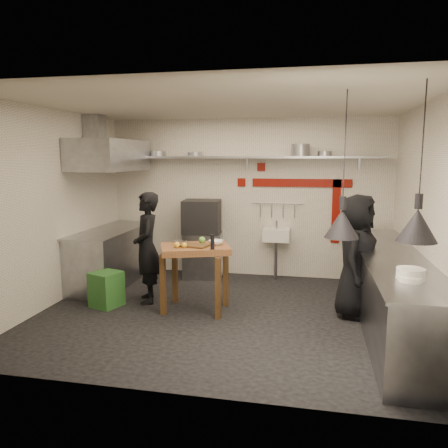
% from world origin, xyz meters
% --- Properties ---
extents(floor, '(5.00, 5.00, 0.00)m').
position_xyz_m(floor, '(0.00, 0.00, 0.00)').
color(floor, black).
rests_on(floor, ground).
extents(ceiling, '(5.00, 5.00, 0.00)m').
position_xyz_m(ceiling, '(0.00, 0.00, 2.80)').
color(ceiling, beige).
rests_on(ceiling, floor).
extents(wall_back, '(5.00, 0.04, 2.80)m').
position_xyz_m(wall_back, '(0.00, 2.10, 1.40)').
color(wall_back, silver).
rests_on(wall_back, floor).
extents(wall_front, '(5.00, 0.04, 2.80)m').
position_xyz_m(wall_front, '(0.00, -2.10, 1.40)').
color(wall_front, silver).
rests_on(wall_front, floor).
extents(wall_left, '(0.04, 4.20, 2.80)m').
position_xyz_m(wall_left, '(-2.50, 0.00, 1.40)').
color(wall_left, silver).
rests_on(wall_left, floor).
extents(wall_right, '(0.04, 4.20, 2.80)m').
position_xyz_m(wall_right, '(2.50, 0.00, 1.40)').
color(wall_right, silver).
rests_on(wall_right, floor).
extents(red_band_horiz, '(1.70, 0.02, 0.14)m').
position_xyz_m(red_band_horiz, '(0.95, 2.08, 1.68)').
color(red_band_horiz, '#700D05').
rests_on(red_band_horiz, wall_back).
extents(red_band_vert, '(0.14, 0.02, 1.10)m').
position_xyz_m(red_band_vert, '(1.55, 2.08, 1.20)').
color(red_band_vert, '#700D05').
rests_on(red_band_vert, wall_back).
extents(red_tile_a, '(0.14, 0.02, 0.14)m').
position_xyz_m(red_tile_a, '(0.25, 2.08, 1.95)').
color(red_tile_a, '#700D05').
rests_on(red_tile_a, wall_back).
extents(red_tile_b, '(0.14, 0.02, 0.14)m').
position_xyz_m(red_tile_b, '(-0.10, 2.08, 1.68)').
color(red_tile_b, '#700D05').
rests_on(red_tile_b, wall_back).
extents(back_shelf, '(4.60, 0.34, 0.04)m').
position_xyz_m(back_shelf, '(0.00, 1.92, 2.12)').
color(back_shelf, gray).
rests_on(back_shelf, wall_back).
extents(shelf_bracket_left, '(0.04, 0.06, 0.24)m').
position_xyz_m(shelf_bracket_left, '(-1.90, 2.07, 2.02)').
color(shelf_bracket_left, gray).
rests_on(shelf_bracket_left, wall_back).
extents(shelf_bracket_mid, '(0.04, 0.06, 0.24)m').
position_xyz_m(shelf_bracket_mid, '(0.00, 2.07, 2.02)').
color(shelf_bracket_mid, gray).
rests_on(shelf_bracket_mid, wall_back).
extents(shelf_bracket_right, '(0.04, 0.06, 0.24)m').
position_xyz_m(shelf_bracket_right, '(1.90, 2.07, 2.02)').
color(shelf_bracket_right, gray).
rests_on(shelf_bracket_right, wall_back).
extents(pan_far_left, '(0.29, 0.29, 0.09)m').
position_xyz_m(pan_far_left, '(-1.60, 1.92, 2.19)').
color(pan_far_left, gray).
rests_on(pan_far_left, back_shelf).
extents(pan_mid_left, '(0.30, 0.30, 0.07)m').
position_xyz_m(pan_mid_left, '(-0.91, 1.92, 2.18)').
color(pan_mid_left, gray).
rests_on(pan_mid_left, back_shelf).
extents(stock_pot, '(0.37, 0.37, 0.20)m').
position_xyz_m(stock_pot, '(0.93, 1.92, 2.24)').
color(stock_pot, gray).
rests_on(stock_pot, back_shelf).
extents(pan_right, '(0.26, 0.26, 0.08)m').
position_xyz_m(pan_right, '(1.33, 1.92, 2.18)').
color(pan_right, gray).
rests_on(pan_right, back_shelf).
extents(oven_stand, '(0.72, 0.67, 0.80)m').
position_xyz_m(oven_stand, '(-0.73, 1.80, 0.40)').
color(oven_stand, gray).
rests_on(oven_stand, floor).
extents(combi_oven, '(0.69, 0.65, 0.58)m').
position_xyz_m(combi_oven, '(-0.75, 1.74, 1.09)').
color(combi_oven, black).
rests_on(combi_oven, oven_stand).
extents(oven_door, '(0.49, 0.08, 0.46)m').
position_xyz_m(oven_door, '(-0.75, 1.52, 1.09)').
color(oven_door, '#700D05').
rests_on(oven_door, combi_oven).
extents(oven_glass, '(0.36, 0.05, 0.34)m').
position_xyz_m(oven_glass, '(-0.74, 1.46, 1.09)').
color(oven_glass, black).
rests_on(oven_glass, oven_door).
extents(hand_sink, '(0.46, 0.34, 0.22)m').
position_xyz_m(hand_sink, '(0.55, 1.92, 0.78)').
color(hand_sink, silver).
rests_on(hand_sink, wall_back).
extents(sink_tap, '(0.03, 0.03, 0.14)m').
position_xyz_m(sink_tap, '(0.55, 1.92, 0.96)').
color(sink_tap, gray).
rests_on(sink_tap, hand_sink).
extents(sink_drain, '(0.06, 0.06, 0.66)m').
position_xyz_m(sink_drain, '(0.55, 1.88, 0.34)').
color(sink_drain, gray).
rests_on(sink_drain, floor).
extents(utensil_rail, '(0.90, 0.02, 0.02)m').
position_xyz_m(utensil_rail, '(0.55, 2.06, 1.32)').
color(utensil_rail, gray).
rests_on(utensil_rail, wall_back).
extents(counter_right, '(0.70, 3.80, 0.90)m').
position_xyz_m(counter_right, '(2.15, 0.00, 0.45)').
color(counter_right, gray).
rests_on(counter_right, floor).
extents(counter_right_top, '(0.76, 3.90, 0.03)m').
position_xyz_m(counter_right_top, '(2.15, 0.00, 0.92)').
color(counter_right_top, gray).
rests_on(counter_right_top, counter_right).
extents(plate_stack, '(0.35, 0.35, 0.11)m').
position_xyz_m(plate_stack, '(2.12, -1.16, 0.99)').
color(plate_stack, silver).
rests_on(plate_stack, counter_right_top).
extents(small_bowl_right, '(0.28, 0.28, 0.05)m').
position_xyz_m(small_bowl_right, '(2.10, -1.24, 0.96)').
color(small_bowl_right, silver).
rests_on(small_bowl_right, counter_right_top).
extents(counter_left, '(0.70, 1.90, 0.90)m').
position_xyz_m(counter_left, '(-2.15, 1.05, 0.45)').
color(counter_left, gray).
rests_on(counter_left, floor).
extents(counter_left_top, '(0.76, 2.00, 0.03)m').
position_xyz_m(counter_left_top, '(-2.15, 1.05, 0.92)').
color(counter_left_top, gray).
rests_on(counter_left_top, counter_left).
extents(extractor_hood, '(0.78, 1.60, 0.50)m').
position_xyz_m(extractor_hood, '(-2.10, 1.05, 2.15)').
color(extractor_hood, gray).
rests_on(extractor_hood, ceiling).
extents(hood_duct, '(0.28, 0.28, 0.50)m').
position_xyz_m(hood_duct, '(-2.35, 1.05, 2.55)').
color(hood_duct, gray).
rests_on(hood_duct, ceiling).
extents(green_bin, '(0.48, 0.48, 0.50)m').
position_xyz_m(green_bin, '(-1.71, -0.03, 0.25)').
color(green_bin, '#296226').
rests_on(green_bin, floor).
extents(prep_table, '(1.09, 0.92, 0.92)m').
position_xyz_m(prep_table, '(-0.41, 0.06, 0.46)').
color(prep_table, brown).
rests_on(prep_table, floor).
extents(cutting_board, '(0.42, 0.35, 0.02)m').
position_xyz_m(cutting_board, '(-0.40, 0.01, 0.93)').
color(cutting_board, '#4E3319').
rests_on(cutting_board, prep_table).
extents(pepper_mill, '(0.07, 0.07, 0.20)m').
position_xyz_m(pepper_mill, '(-0.12, -0.13, 1.02)').
color(pepper_mill, black).
rests_on(pepper_mill, prep_table).
extents(lemon_a, '(0.10, 0.10, 0.08)m').
position_xyz_m(lemon_a, '(-0.61, -0.12, 0.96)').
color(lemon_a, gold).
rests_on(lemon_a, prep_table).
extents(lemon_b, '(0.08, 0.08, 0.07)m').
position_xyz_m(lemon_b, '(-0.51, -0.11, 0.96)').
color(lemon_b, gold).
rests_on(lemon_b, prep_table).
extents(veg_ball, '(0.11, 0.11, 0.10)m').
position_xyz_m(veg_ball, '(-0.35, 0.21, 0.97)').
color(veg_ball, '#549034').
rests_on(veg_ball, prep_table).
extents(steel_tray, '(0.18, 0.13, 0.03)m').
position_xyz_m(steel_tray, '(-0.67, 0.21, 0.94)').
color(steel_tray, gray).
rests_on(steel_tray, prep_table).
extents(bowl, '(0.24, 0.24, 0.06)m').
position_xyz_m(bowl, '(-0.14, 0.18, 0.95)').
color(bowl, silver).
rests_on(bowl, prep_table).
extents(heat_lamp_near, '(0.41, 0.41, 1.52)m').
position_xyz_m(heat_lamp_near, '(1.46, -0.91, 2.04)').
color(heat_lamp_near, black).
rests_on(heat_lamp_near, ceiling).
extents(heat_lamp_far, '(0.37, 0.37, 1.45)m').
position_xyz_m(heat_lamp_far, '(2.10, -1.38, 2.07)').
color(heat_lamp_far, black).
rests_on(heat_lamp_far, ceiling).
extents(chef_left, '(0.59, 0.70, 1.62)m').
position_xyz_m(chef_left, '(-1.20, 0.28, 0.81)').
color(chef_left, black).
rests_on(chef_left, floor).
extents(chef_right, '(0.72, 0.91, 1.64)m').
position_xyz_m(chef_right, '(1.74, 0.28, 0.82)').
color(chef_right, black).
rests_on(chef_right, floor).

